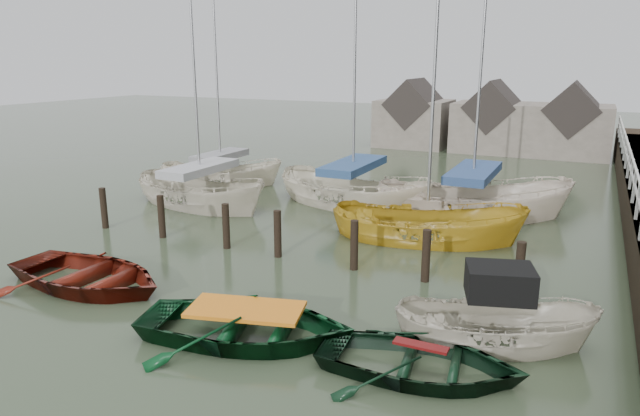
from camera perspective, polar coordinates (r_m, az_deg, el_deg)
The scene contains 12 objects.
ground at distance 13.84m, azimuth -6.08°, elevation -9.34°, with size 120.00×120.00×0.00m, color #2C3622.
mooring_pilings at distance 16.61m, azimuth -3.99°, elevation -3.29°, with size 13.72×0.22×1.80m.
far_sheds at distance 37.37m, azimuth 16.59°, elevation 8.33°, with size 14.00×4.08×4.39m.
rowboat_red at distance 15.74m, azimuth -22.07°, elevation -7.35°, with size 3.26×4.56×0.94m, color #55150C.
rowboat_green at distance 12.18m, azimuth -7.32°, elevation -12.90°, with size 3.20×4.48×0.93m, color black.
rowboat_dkgreen at distance 11.06m, azimuth 9.90°, elevation -16.07°, with size 2.71×3.80×0.79m, color black.
motorboat at distance 12.34m, azimuth 16.97°, elevation -12.52°, with size 4.26×2.59×2.39m.
sailboat_a at distance 22.96m, azimuth -11.77°, elevation 0.38°, with size 6.81×3.54×10.98m.
sailboat_b at distance 22.51m, azimuth 3.30°, elevation 0.39°, with size 7.45×4.30×12.50m.
sailboat_c at distance 18.58m, azimuth 10.57°, elevation -3.12°, with size 6.47×3.48×9.90m.
sailboat_d at distance 21.76m, azimuth 14.85°, elevation -0.59°, with size 7.55×4.69×13.16m.
sailboat_e at distance 26.78m, azimuth -9.83°, elevation 2.52°, with size 6.07×3.98×9.17m.
Camera 1 is at (6.74, -10.70, 5.62)m, focal length 32.00 mm.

